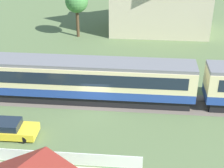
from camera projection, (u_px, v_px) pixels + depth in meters
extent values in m
plane|color=#566B42|center=(96.00, 106.00, 31.45)|extent=(600.00, 600.00, 0.00)
cube|color=#234293|center=(87.00, 88.00, 31.82)|extent=(19.56, 2.83, 0.80)
cube|color=beige|center=(87.00, 74.00, 31.15)|extent=(19.56, 2.83, 2.02)
cube|color=#192330|center=(87.00, 73.00, 31.10)|extent=(18.00, 2.87, 1.13)
cube|color=slate|center=(86.00, 63.00, 30.60)|extent=(19.56, 2.66, 0.30)
cube|color=black|center=(88.00, 96.00, 32.21)|extent=(18.78, 2.44, 0.88)
cylinder|color=black|center=(157.00, 103.00, 31.07)|extent=(0.90, 0.18, 0.90)
cylinder|color=black|center=(156.00, 95.00, 32.33)|extent=(0.90, 0.18, 0.90)
cylinder|color=black|center=(18.00, 96.00, 32.11)|extent=(0.90, 0.18, 0.90)
cylinder|color=black|center=(23.00, 89.00, 33.37)|extent=(0.90, 0.18, 0.90)
cube|color=#665B51|center=(129.00, 102.00, 32.11)|extent=(107.32, 3.60, 0.01)
cube|color=#4C4238|center=(129.00, 106.00, 31.47)|extent=(107.32, 0.12, 0.04)
cube|color=#4C4238|center=(130.00, 98.00, 32.73)|extent=(107.32, 0.12, 0.04)
cube|color=beige|center=(159.00, 3.00, 47.90)|extent=(13.47, 7.90, 7.92)
cube|color=yellow|center=(8.00, 130.00, 27.27)|extent=(4.74, 1.93, 0.64)
cube|color=#192330|center=(5.00, 124.00, 27.00)|extent=(2.38, 1.64, 0.55)
cylinder|color=black|center=(23.00, 140.00, 26.51)|extent=(0.62, 0.20, 0.62)
cylinder|color=black|center=(29.00, 127.00, 27.99)|extent=(0.62, 0.20, 0.62)
cylinder|color=#4C3823|center=(78.00, 22.00, 46.67)|extent=(0.42, 0.42, 3.99)
sphere|color=#427F3D|center=(77.00, 1.00, 45.30)|extent=(3.03, 3.03, 3.03)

